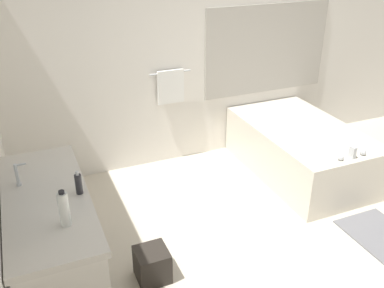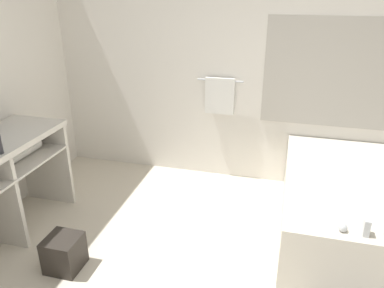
{
  "view_description": "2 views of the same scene",
  "coord_description": "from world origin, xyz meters",
  "px_view_note": "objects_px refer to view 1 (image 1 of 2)",
  "views": [
    {
      "loc": [
        -1.92,
        -2.33,
        2.62
      ],
      "look_at": [
        -0.54,
        0.95,
        0.83
      ],
      "focal_mm": 40.0,
      "sensor_mm": 36.0,
      "label": 1
    },
    {
      "loc": [
        0.42,
        -1.75,
        2.11
      ],
      "look_at": [
        -0.31,
        1.02,
        0.88
      ],
      "focal_mm": 35.0,
      "sensor_mm": 36.0,
      "label": 2
    }
  ],
  "objects_px": {
    "waste_bin": "(152,265)",
    "water_bottle_1": "(64,209)",
    "bathtub": "(301,148)",
    "soap_dispenser": "(79,184)"
  },
  "relations": [
    {
      "from": "waste_bin",
      "to": "water_bottle_1",
      "type": "bearing_deg",
      "value": -158.0
    },
    {
      "from": "water_bottle_1",
      "to": "waste_bin",
      "type": "bearing_deg",
      "value": 22.0
    },
    {
      "from": "bathtub",
      "to": "water_bottle_1",
      "type": "relative_size",
      "value": 6.92
    },
    {
      "from": "bathtub",
      "to": "soap_dispenser",
      "type": "distance_m",
      "value": 2.9
    },
    {
      "from": "bathtub",
      "to": "waste_bin",
      "type": "distance_m",
      "value": 2.4
    },
    {
      "from": "soap_dispenser",
      "to": "bathtub",
      "type": "bearing_deg",
      "value": 18.98
    },
    {
      "from": "soap_dispenser",
      "to": "waste_bin",
      "type": "xyz_separation_m",
      "value": [
        0.49,
        -0.09,
        -0.85
      ]
    },
    {
      "from": "bathtub",
      "to": "water_bottle_1",
      "type": "xyz_separation_m",
      "value": [
        -2.81,
        -1.26,
        0.72
      ]
    },
    {
      "from": "bathtub",
      "to": "soap_dispenser",
      "type": "xyz_separation_m",
      "value": [
        -2.66,
        -0.92,
        0.67
      ]
    },
    {
      "from": "bathtub",
      "to": "soap_dispenser",
      "type": "relative_size",
      "value": 9.83
    }
  ]
}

